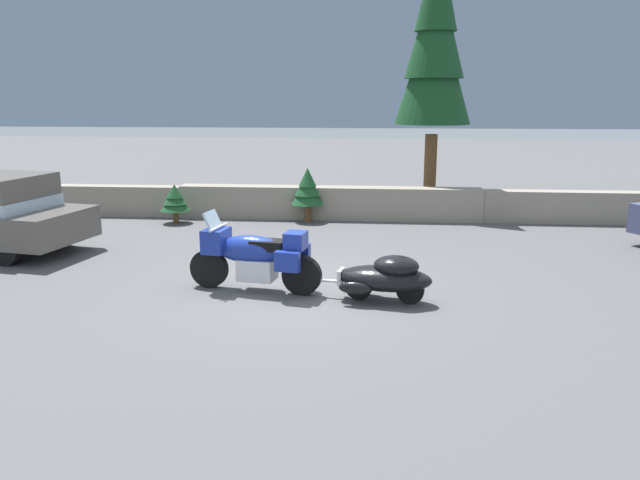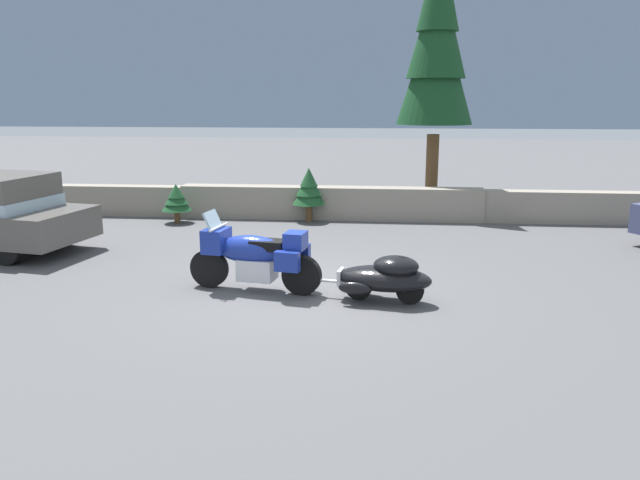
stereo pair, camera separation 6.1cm
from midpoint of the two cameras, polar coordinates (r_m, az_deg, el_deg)
ground_plane at (r=10.64m, az=-1.64°, el=-4.54°), size 80.00×80.00×0.00m
stone_guard_wall at (r=16.69m, az=1.44°, el=3.35°), size 24.00×0.57×0.86m
distant_ridgeline at (r=106.52m, az=5.02°, el=15.45°), size 240.00×80.00×16.00m
touring_motorcycle at (r=10.47m, az=-5.88°, el=-1.35°), size 2.30×0.97×1.33m
car_shaped_trailer at (r=9.97m, az=6.12°, el=-3.35°), size 2.23×0.96×0.76m
pine_tree_tall at (r=18.15m, az=10.71°, el=17.43°), size 2.10×2.10×7.48m
pine_sapling_near at (r=16.52m, az=-12.85°, el=3.68°), size 0.77×0.77×1.01m
pine_sapling_farther at (r=16.25m, az=-0.91°, el=4.75°), size 0.85×0.85×1.41m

